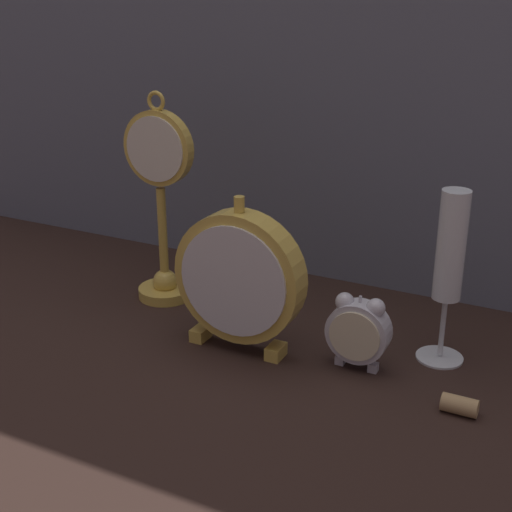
% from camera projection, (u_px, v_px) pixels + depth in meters
% --- Properties ---
extents(ground_plane, '(4.00, 4.00, 0.00)m').
position_uv_depth(ground_plane, '(229.00, 359.00, 0.95)').
color(ground_plane, black).
extents(fabric_backdrop_drape, '(1.53, 0.01, 0.71)m').
position_uv_depth(fabric_backdrop_drape, '(328.00, 62.00, 1.09)').
color(fabric_backdrop_drape, slate).
rests_on(fabric_backdrop_drape, ground_plane).
extents(pocket_watch_on_stand, '(0.11, 0.09, 0.32)m').
position_uv_depth(pocket_watch_on_stand, '(161.00, 207.00, 1.09)').
color(pocket_watch_on_stand, gold).
rests_on(pocket_watch_on_stand, ground_plane).
extents(alarm_clock_twin_bell, '(0.08, 0.03, 0.10)m').
position_uv_depth(alarm_clock_twin_bell, '(358.00, 329.00, 0.91)').
color(alarm_clock_twin_bell, silver).
rests_on(alarm_clock_twin_bell, ground_plane).
extents(mantel_clock_silver, '(0.18, 0.04, 0.22)m').
position_uv_depth(mantel_clock_silver, '(236.00, 277.00, 0.94)').
color(mantel_clock_silver, gold).
rests_on(mantel_clock_silver, ground_plane).
extents(champagne_flute, '(0.06, 0.06, 0.23)m').
position_uv_depth(champagne_flute, '(450.00, 261.00, 0.90)').
color(champagne_flute, silver).
rests_on(champagne_flute, ground_plane).
extents(wine_cork, '(0.04, 0.02, 0.02)m').
position_uv_depth(wine_cork, '(460.00, 405.00, 0.83)').
color(wine_cork, tan).
rests_on(wine_cork, ground_plane).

